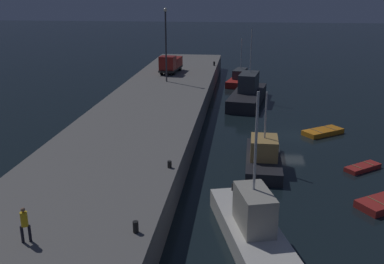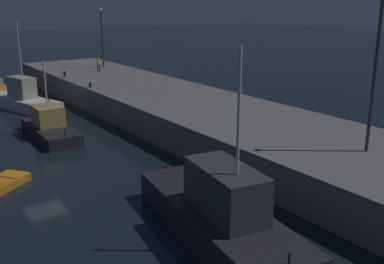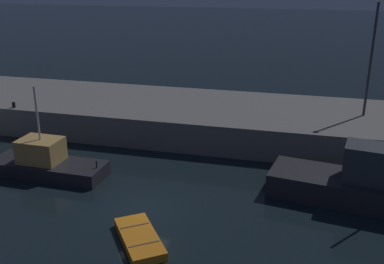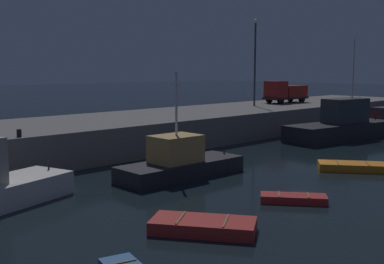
% 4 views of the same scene
% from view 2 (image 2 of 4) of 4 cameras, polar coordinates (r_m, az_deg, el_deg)
% --- Properties ---
extents(ground_plane, '(320.00, 320.00, 0.00)m').
position_cam_2_polar(ground_plane, '(30.82, -18.25, -5.14)').
color(ground_plane, black).
extents(pier_quay, '(76.33, 10.81, 2.43)m').
position_cam_2_polar(pier_quay, '(36.83, 3.59, 1.06)').
color(pier_quay, slate).
rests_on(pier_quay, ground).
extents(fishing_trawler_red, '(8.13, 2.90, 6.23)m').
position_cam_2_polar(fishing_trawler_red, '(38.97, -17.44, 0.66)').
color(fishing_trawler_red, '#232328').
rests_on(fishing_trawler_red, ground).
extents(fishing_boat_blue, '(11.99, 5.17, 9.06)m').
position_cam_2_polar(fishing_boat_blue, '(21.45, 3.48, -10.24)').
color(fishing_boat_blue, '#232328').
rests_on(fishing_boat_blue, ground).
extents(fishing_boat_orange, '(10.81, 5.53, 8.73)m').
position_cam_2_polar(fishing_boat_orange, '(50.30, -20.52, 3.88)').
color(fishing_boat_orange, silver).
rests_on(fishing_boat_orange, ground).
extents(lamp_post_west, '(0.44, 0.44, 7.58)m').
position_cam_2_polar(lamp_post_west, '(60.94, -11.25, 12.13)').
color(lamp_post_west, '#38383D').
rests_on(lamp_post_west, pier_quay).
extents(lamp_post_east, '(0.44, 0.44, 9.10)m').
position_cam_2_polar(lamp_post_east, '(26.94, 22.15, 8.40)').
color(lamp_post_east, '#38383D').
rests_on(lamp_post_east, pier_quay).
extents(dockworker, '(0.42, 0.45, 1.77)m').
position_cam_2_polar(dockworker, '(57.65, -11.67, 8.46)').
color(dockworker, black).
rests_on(dockworker, pier_quay).
extents(bollard_west, '(0.28, 0.28, 0.58)m').
position_cam_2_polar(bollard_west, '(54.71, -15.71, 7.04)').
color(bollard_west, black).
rests_on(bollard_west, pier_quay).
extents(bollard_east, '(0.28, 0.28, 0.46)m').
position_cam_2_polar(bollard_east, '(47.01, -12.67, 5.78)').
color(bollard_east, black).
rests_on(bollard_east, pier_quay).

